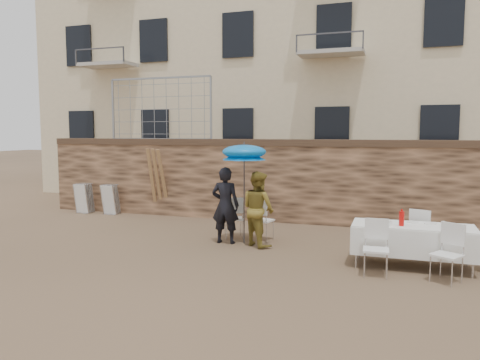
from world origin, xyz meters
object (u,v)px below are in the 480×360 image
(man_suit, at_px, (225,205))
(table_chair_front_left, at_px, (376,248))
(woman_dress, at_px, (258,209))
(couple_chair_left, at_px, (234,217))
(chair_stack_left, at_px, (87,197))
(chair_stack_right, at_px, (113,199))
(table_chair_front_right, at_px, (447,254))
(umbrella, at_px, (244,155))
(banquet_table, at_px, (413,227))
(couple_chair_right, at_px, (263,219))
(soda_bottle, at_px, (402,219))
(table_chair_back, at_px, (422,233))

(man_suit, relative_size, table_chair_front_left, 1.75)
(woman_dress, relative_size, couple_chair_left, 1.67)
(chair_stack_left, bearing_deg, chair_stack_right, 0.00)
(table_chair_front_right, bearing_deg, couple_chair_left, -172.45)
(umbrella, relative_size, chair_stack_left, 2.24)
(man_suit, bearing_deg, banquet_table, 166.92)
(couple_chair_right, relative_size, table_chair_front_left, 1.00)
(umbrella, xyz_separation_m, soda_bottle, (3.24, -0.92, -1.04))
(chair_stack_right, bearing_deg, soda_bottle, -21.74)
(man_suit, bearing_deg, soda_bottle, 164.12)
(couple_chair_right, relative_size, banquet_table, 0.46)
(umbrella, xyz_separation_m, chair_stack_right, (-4.88, 2.32, -1.49))
(soda_bottle, relative_size, chair_stack_left, 0.28)
(couple_chair_right, height_order, banquet_table, couple_chair_right)
(umbrella, bearing_deg, woman_dress, -15.95)
(banquet_table, bearing_deg, table_chair_back, 75.96)
(woman_dress, relative_size, couple_chair_right, 1.67)
(woman_dress, relative_size, soda_bottle, 6.18)
(woman_dress, xyz_separation_m, couple_chair_right, (-0.05, 0.55, -0.32))
(couple_chair_left, relative_size, table_chair_back, 1.00)
(couple_chair_left, height_order, chair_stack_left, couple_chair_left)
(umbrella, bearing_deg, couple_chair_left, 131.63)
(couple_chair_left, bearing_deg, chair_stack_left, -44.73)
(table_chair_front_left, xyz_separation_m, chair_stack_right, (-7.72, 3.84, -0.02))
(soda_bottle, height_order, chair_stack_right, soda_bottle)
(chair_stack_right, bearing_deg, couple_chair_left, -22.65)
(table_chair_front_right, bearing_deg, chair_stack_left, -169.60)
(banquet_table, xyz_separation_m, table_chair_back, (0.20, 0.80, -0.25))
(man_suit, bearing_deg, table_chair_back, 178.66)
(woman_dress, height_order, umbrella, umbrella)
(man_suit, relative_size, soda_bottle, 6.46)
(chair_stack_left, height_order, chair_stack_right, same)
(table_chair_back, bearing_deg, couple_chair_right, 12.59)
(soda_bottle, bearing_deg, table_chair_back, 67.17)
(table_chair_back, xyz_separation_m, chair_stack_right, (-8.52, 2.29, -0.02))
(umbrella, relative_size, soda_bottle, 7.93)
(chair_stack_left, distance_m, chair_stack_right, 0.90)
(table_chair_front_left, bearing_deg, soda_bottle, 54.17)
(couple_chair_right, relative_size, table_chair_back, 1.00)
(man_suit, height_order, umbrella, umbrella)
(table_chair_front_right, bearing_deg, umbrella, -169.13)
(couple_chair_right, bearing_deg, couple_chair_left, 12.62)
(umbrella, height_order, chair_stack_right, umbrella)
(couple_chair_left, height_order, banquet_table, couple_chair_left)
(couple_chair_left, distance_m, table_chair_front_right, 4.76)
(umbrella, bearing_deg, soda_bottle, -15.83)
(umbrella, height_order, chair_stack_left, umbrella)
(man_suit, xyz_separation_m, woman_dress, (0.75, 0.00, -0.04))
(man_suit, relative_size, table_chair_front_right, 1.75)
(banquet_table, distance_m, soda_bottle, 0.30)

